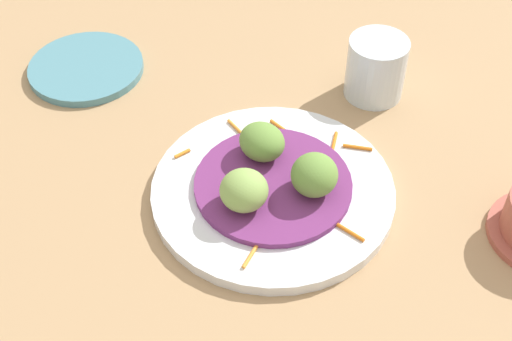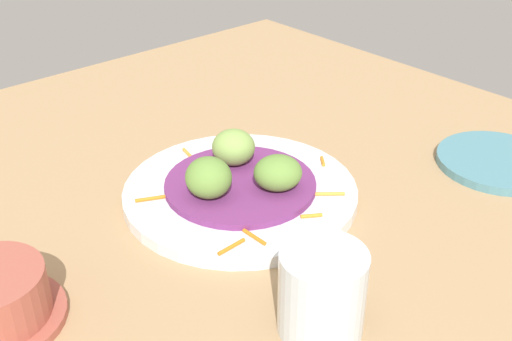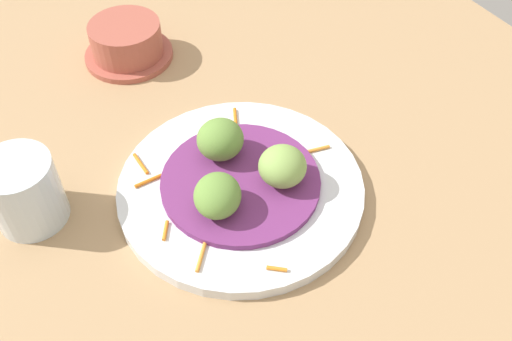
{
  "view_description": "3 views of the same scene",
  "coord_description": "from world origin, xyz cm",
  "px_view_note": "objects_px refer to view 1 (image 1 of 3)",
  "views": [
    {
      "loc": [
        -56.36,
        -5.58,
        59.92
      ],
      "look_at": [
        -4.84,
        7.34,
        5.22
      ],
      "focal_mm": 49.27,
      "sensor_mm": 36.0,
      "label": 1
    },
    {
      "loc": [
        42.05,
        -34.02,
        41.28
      ],
      "look_at": [
        -4.2,
        6.97,
        5.37
      ],
      "focal_mm": 44.15,
      "sensor_mm": 36.0,
      "label": 2
    },
    {
      "loc": [
        14.35,
        41.71,
        51.49
      ],
      "look_at": [
        -6.9,
        5.56,
        4.8
      ],
      "focal_mm": 40.91,
      "sensor_mm": 36.0,
      "label": 3
    }
  ],
  "objects_px": {
    "side_plate_small": "(86,68)",
    "water_glass": "(376,68)",
    "guac_scoop_center": "(244,190)",
    "guac_scoop_right": "(314,175)",
    "main_plate": "(273,191)",
    "guac_scoop_left": "(262,142)"
  },
  "relations": [
    {
      "from": "side_plate_small",
      "to": "water_glass",
      "type": "distance_m",
      "value": 0.38
    },
    {
      "from": "side_plate_small",
      "to": "water_glass",
      "type": "xyz_separation_m",
      "value": [
        0.05,
        -0.38,
        0.03
      ]
    },
    {
      "from": "guac_scoop_center",
      "to": "water_glass",
      "type": "relative_size",
      "value": 0.65
    },
    {
      "from": "guac_scoop_right",
      "to": "water_glass",
      "type": "relative_size",
      "value": 0.66
    },
    {
      "from": "main_plate",
      "to": "guac_scoop_right",
      "type": "relative_size",
      "value": 5.15
    },
    {
      "from": "main_plate",
      "to": "water_glass",
      "type": "bearing_deg",
      "value": -22.23
    },
    {
      "from": "guac_scoop_center",
      "to": "guac_scoop_left",
      "type": "bearing_deg",
      "value": -0.28
    },
    {
      "from": "guac_scoop_left",
      "to": "water_glass",
      "type": "relative_size",
      "value": 0.68
    },
    {
      "from": "guac_scoop_right",
      "to": "side_plate_small",
      "type": "height_order",
      "value": "guac_scoop_right"
    },
    {
      "from": "main_plate",
      "to": "guac_scoop_center",
      "type": "relative_size",
      "value": 5.23
    },
    {
      "from": "guac_scoop_center",
      "to": "guac_scoop_right",
      "type": "height_order",
      "value": "guac_scoop_right"
    },
    {
      "from": "guac_scoop_left",
      "to": "side_plate_small",
      "type": "distance_m",
      "value": 0.3
    },
    {
      "from": "main_plate",
      "to": "guac_scoop_center",
      "type": "xyz_separation_m",
      "value": [
        -0.04,
        0.02,
        0.04
      ]
    },
    {
      "from": "guac_scoop_left",
      "to": "guac_scoop_center",
      "type": "relative_size",
      "value": 1.05
    },
    {
      "from": "guac_scoop_left",
      "to": "guac_scoop_center",
      "type": "xyz_separation_m",
      "value": [
        -0.08,
        0.0,
        0.0
      ]
    },
    {
      "from": "main_plate",
      "to": "guac_scoop_right",
      "type": "distance_m",
      "value": 0.06
    },
    {
      "from": "guac_scoop_right",
      "to": "side_plate_small",
      "type": "xyz_separation_m",
      "value": [
        0.16,
        0.34,
        -0.04
      ]
    },
    {
      "from": "main_plate",
      "to": "side_plate_small",
      "type": "height_order",
      "value": "main_plate"
    },
    {
      "from": "main_plate",
      "to": "side_plate_small",
      "type": "xyz_separation_m",
      "value": [
        0.16,
        0.29,
        -0.0
      ]
    },
    {
      "from": "side_plate_small",
      "to": "guac_scoop_right",
      "type": "bearing_deg",
      "value": -115.12
    },
    {
      "from": "guac_scoop_left",
      "to": "water_glass",
      "type": "bearing_deg",
      "value": -32.45
    },
    {
      "from": "guac_scoop_left",
      "to": "guac_scoop_right",
      "type": "xyz_separation_m",
      "value": [
        -0.04,
        -0.07,
        0.0
      ]
    }
  ]
}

